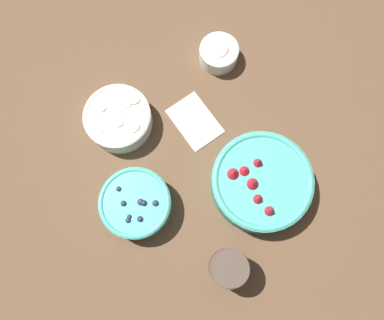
% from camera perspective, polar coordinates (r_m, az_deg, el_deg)
% --- Properties ---
extents(ground_plane, '(4.00, 4.00, 0.00)m').
position_cam_1_polar(ground_plane, '(0.91, -0.10, 0.97)').
color(ground_plane, brown).
extents(bowl_strawberries, '(0.23, 0.23, 0.09)m').
position_cam_1_polar(bowl_strawberries, '(0.87, 10.45, -3.33)').
color(bowl_strawberries, '#47AD9E').
rests_on(bowl_strawberries, ground_plane).
extents(bowl_blueberries, '(0.16, 0.16, 0.07)m').
position_cam_1_polar(bowl_blueberries, '(0.86, -8.54, -6.60)').
color(bowl_blueberries, '#47AD9E').
rests_on(bowl_blueberries, ground_plane).
extents(bowl_bananas, '(0.16, 0.16, 0.06)m').
position_cam_1_polar(bowl_bananas, '(0.92, -11.16, 6.25)').
color(bowl_bananas, white).
rests_on(bowl_bananas, ground_plane).
extents(bowl_cream, '(0.10, 0.10, 0.05)m').
position_cam_1_polar(bowl_cream, '(0.98, 4.12, 16.00)').
color(bowl_cream, white).
rests_on(bowl_cream, ground_plane).
extents(jar_chocolate, '(0.08, 0.08, 0.10)m').
position_cam_1_polar(jar_chocolate, '(0.84, 5.56, -16.00)').
color(jar_chocolate, '#4C3D33').
rests_on(jar_chocolate, ground_plane).
extents(napkin, '(0.16, 0.14, 0.01)m').
position_cam_1_polar(napkin, '(0.93, 0.42, 5.95)').
color(napkin, silver).
rests_on(napkin, ground_plane).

